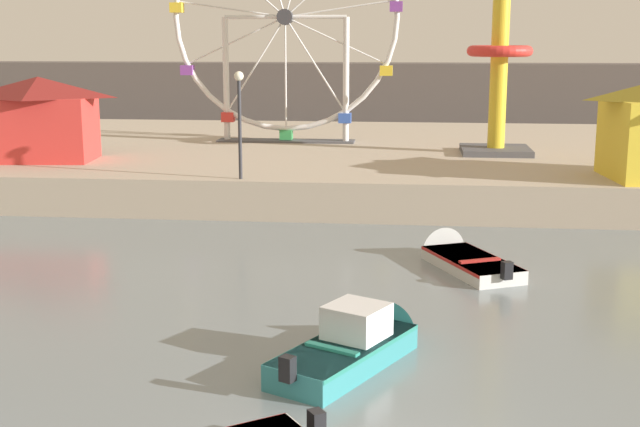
{
  "coord_description": "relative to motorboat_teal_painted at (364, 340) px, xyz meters",
  "views": [
    {
      "loc": [
        0.25,
        -10.37,
        6.05
      ],
      "look_at": [
        -1.91,
        9.91,
        1.82
      ],
      "focal_mm": 47.76,
      "sensor_mm": 36.0,
      "label": 1
    }
  ],
  "objects": [
    {
      "name": "quay_promenade",
      "position": [
        0.55,
        22.29,
        0.33
      ],
      "size": [
        110.0,
        20.8,
        1.35
      ],
      "primitive_type": "cube",
      "color": "tan",
      "rests_on": "ground_plane"
    },
    {
      "name": "distant_town_skyline",
      "position": [
        0.55,
        41.19,
        1.86
      ],
      "size": [
        140.0,
        3.0,
        4.4
      ],
      "primitive_type": "cube",
      "color": "#564C47",
      "rests_on": "ground_plane"
    },
    {
      "name": "motorboat_teal_painted",
      "position": [
        0.0,
        0.0,
        0.0
      ],
      "size": [
        3.12,
        4.42,
        1.49
      ],
      "rotation": [
        0.0,
        0.0,
        1.09
      ],
      "color": "teal",
      "rests_on": "ground_plane"
    },
    {
      "name": "motorboat_pale_grey",
      "position": [
        2.12,
        7.24,
        -0.15
      ],
      "size": [
        2.96,
        4.3,
        1.3
      ],
      "rotation": [
        0.0,
        0.0,
        2.01
      ],
      "color": "silver",
      "rests_on": "ground_plane"
    },
    {
      "name": "ferris_wheel_white_frame",
      "position": [
        -4.86,
        22.94,
        6.38
      ],
      "size": [
        10.42,
        1.2,
        10.68
      ],
      "color": "silver",
      "rests_on": "quay_promenade"
    },
    {
      "name": "drop_tower_yellow_tower",
      "position": [
        4.32,
        19.93,
        5.98
      ],
      "size": [
        2.8,
        2.8,
        12.81
      ],
      "color": "gold",
      "rests_on": "quay_promenade"
    },
    {
      "name": "carnival_booth_red_striped",
      "position": [
        -13.4,
        15.96,
        2.69
      ],
      "size": [
        4.57,
        3.18,
        3.23
      ],
      "rotation": [
        0.0,
        0.0,
        0.1
      ],
      "color": "red",
      "rests_on": "quay_promenade"
    },
    {
      "name": "promenade_lamp_near",
      "position": [
        -4.88,
        12.44,
        3.39
      ],
      "size": [
        0.32,
        0.32,
        3.6
      ],
      "color": "#2D2D33",
      "rests_on": "quay_promenade"
    }
  ]
}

